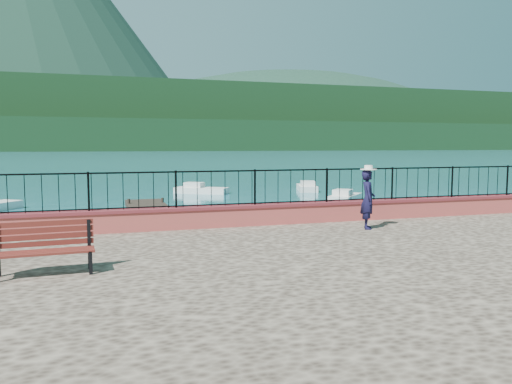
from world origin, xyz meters
TOP-DOWN VIEW (x-y plane):
  - ground at (0.00, 0.00)m, footprint 2000.00×2000.00m
  - parapet at (0.00, 3.70)m, footprint 28.00×0.46m
  - railing at (0.00, 3.70)m, footprint 27.00×0.05m
  - dock at (-2.00, 12.00)m, footprint 2.00×16.00m
  - far_forest at (0.00, 300.00)m, footprint 900.00×60.00m
  - foothills at (0.00, 360.00)m, footprint 900.00×120.00m
  - companion_hill at (220.00, 560.00)m, footprint 448.00×384.00m
  - park_bench at (-5.38, -0.34)m, footprint 1.66×0.62m
  - person at (2.38, 2.18)m, footprint 0.58×0.68m
  - hat at (2.38, 2.18)m, footprint 0.44×0.44m
  - boat_0 at (-6.73, 9.71)m, footprint 3.91×1.70m
  - boat_1 at (4.53, 10.80)m, footprint 4.17×3.18m
  - boat_2 at (9.92, 17.70)m, footprint 3.17×3.24m
  - boat_4 at (2.58, 25.41)m, footprint 3.87×3.13m
  - boat_5 at (10.59, 25.03)m, footprint 2.24×3.56m

SIDE VIEW (x-z plane):
  - ground at x=0.00m, z-range 0.00..0.00m
  - companion_hill at x=220.00m, z-range -90.00..90.00m
  - dock at x=-2.00m, z-range 0.00..0.30m
  - boat_0 at x=-6.73m, z-range 0.00..0.80m
  - boat_1 at x=4.53m, z-range 0.00..0.80m
  - boat_2 at x=9.92m, z-range 0.00..0.80m
  - boat_4 at x=2.58m, z-range 0.00..0.80m
  - boat_5 at x=10.59m, z-range 0.00..0.80m
  - park_bench at x=-5.38m, z-range 1.02..1.93m
  - parapet at x=0.00m, z-range 1.20..1.78m
  - person at x=2.38m, z-range 1.20..2.79m
  - railing at x=0.00m, z-range 1.78..2.73m
  - hat at x=2.38m, z-range 2.79..2.91m
  - far_forest at x=0.00m, z-range 0.00..18.00m
  - foothills at x=0.00m, z-range 0.00..44.00m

